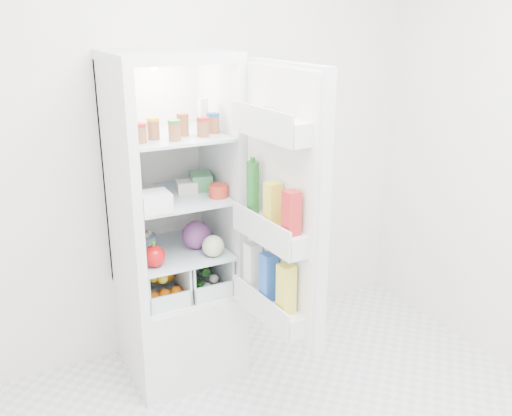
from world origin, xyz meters
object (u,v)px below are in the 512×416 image
red_cabbage (196,235)px  mushroom_bowl (144,241)px  refrigerator (174,259)px  fridge_door (280,212)px

red_cabbage → mushroom_bowl: red_cabbage is taller
red_cabbage → mushroom_bowl: 0.30m
refrigerator → fridge_door: bearing=-63.3°
refrigerator → mushroom_bowl: (-0.15, 0.05, 0.12)m
refrigerator → red_cabbage: refrigerator is taller
refrigerator → fridge_door: size_ratio=1.38×
fridge_door → red_cabbage: bearing=18.6°
fridge_door → mushroom_bowl: bearing=30.8°
red_cabbage → fridge_door: 0.64m
refrigerator → red_cabbage: size_ratio=11.56×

